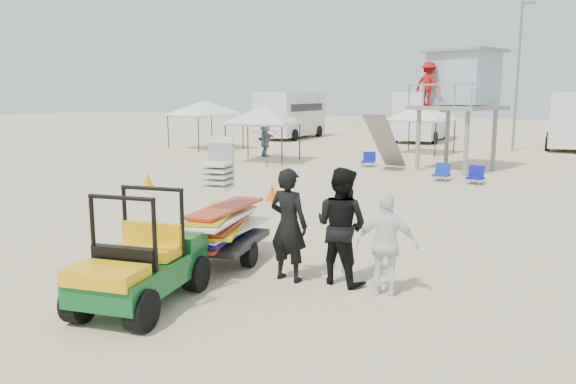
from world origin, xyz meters
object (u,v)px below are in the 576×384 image
at_px(surf_trailer, 222,219).
at_px(man_left, 288,225).
at_px(lifeguard_tower, 457,83).
at_px(utility_cart, 138,254).

height_order(surf_trailer, man_left, surf_trailer).
bearing_deg(surf_trailer, lifeguard_tower, 83.59).
height_order(utility_cart, lifeguard_tower, lifeguard_tower).
bearing_deg(utility_cart, surf_trailer, 89.87).
xyz_separation_m(surf_trailer, man_left, (1.51, -0.30, 0.11)).
relative_size(utility_cart, lifeguard_tower, 0.50).
xyz_separation_m(man_left, lifeguard_tower, (0.22, 15.73, 2.61)).
height_order(utility_cart, man_left, man_left).
bearing_deg(utility_cart, man_left, 53.21).
bearing_deg(man_left, utility_cart, 60.99).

